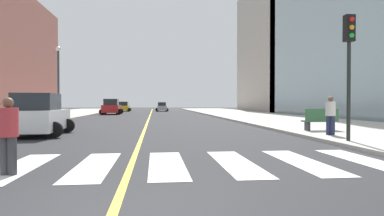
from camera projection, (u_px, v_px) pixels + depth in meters
name	position (u px, v px, depth m)	size (l,w,h in m)	color
sidewalk_kerb_east	(308.00, 122.00, 25.82)	(10.00, 120.00, 0.15)	#B2ADA3
crosswalk_paint	(131.00, 165.00, 8.59)	(13.50, 4.00, 0.01)	silver
lane_divider_paint	(150.00, 115.00, 44.37)	(0.16, 80.00, 0.01)	yellow
parking_garage_concrete	(299.00, 48.00, 64.38)	(18.00, 24.00, 24.04)	#B2ADA3
car_red_nearest	(111.00, 107.00, 45.94)	(2.96, 4.71, 2.10)	red
car_yellow_second	(124.00, 107.00, 60.89)	(2.52, 4.01, 1.78)	gold
car_silver_third	(162.00, 107.00, 62.05)	(2.38, 3.77, 1.68)	#B7B7BC
car_white_fourth	(38.00, 116.00, 16.32)	(2.97, 4.62, 2.03)	silver
traffic_light_near_corner	(349.00, 52.00, 12.70)	(0.36, 0.41, 4.73)	black
park_bench	(320.00, 120.00, 17.53)	(1.81, 0.61, 1.12)	#33603D
pedestrian_crossing	(8.00, 132.00, 7.39)	(0.42, 0.42, 1.70)	#38383D
pedestrian_waiting_east	(331.00, 114.00, 15.05)	(0.42, 0.42, 1.71)	#232847
street_lamp	(58.00, 75.00, 32.04)	(0.44, 0.44, 6.75)	#38383D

